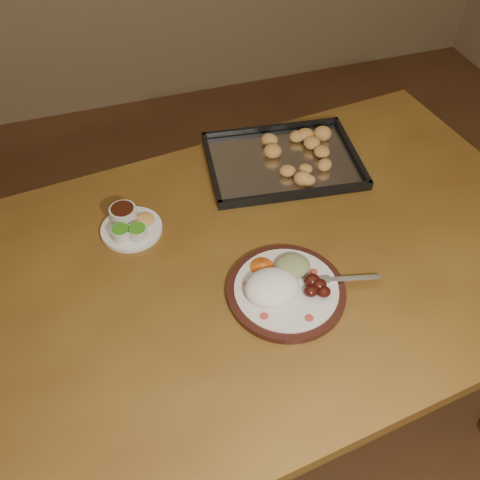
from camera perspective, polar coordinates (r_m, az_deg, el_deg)
name	(u,v)px	position (r m, az deg, el deg)	size (l,w,h in m)	color
ground	(263,429)	(1.82, 2.50, -19.52)	(4.00, 4.00, 0.00)	brown
dining_table	(250,287)	(1.29, 1.10, -5.08)	(1.59, 1.06, 0.75)	brown
dinner_plate	(283,287)	(1.15, 4.65, -4.99)	(0.33, 0.26, 0.06)	black
condiment_saucer	(129,225)	(1.29, -11.71, 1.60)	(0.15, 0.15, 0.05)	white
baking_tray	(283,160)	(1.46, 4.58, 8.50)	(0.43, 0.34, 0.04)	black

